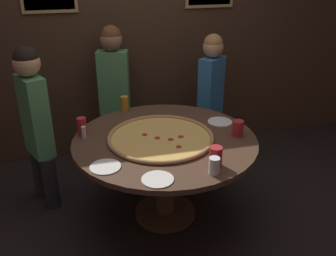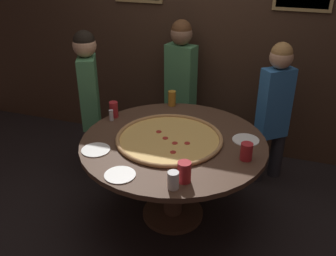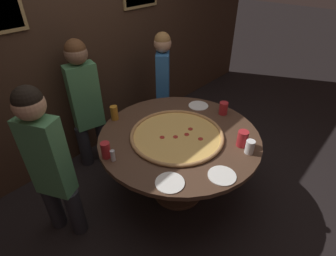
# 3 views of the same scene
# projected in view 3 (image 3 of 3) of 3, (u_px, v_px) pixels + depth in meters

# --- Properties ---
(ground_plane) EXTENTS (24.00, 24.00, 0.00)m
(ground_plane) POSITION_uv_depth(u_px,v_px,m) (178.00, 191.00, 2.79)
(ground_plane) COLOR black
(back_wall) EXTENTS (6.40, 0.08, 2.60)m
(back_wall) POSITION_uv_depth(u_px,v_px,m) (85.00, 43.00, 2.78)
(back_wall) COLOR #3D281C
(back_wall) RESTS_ON ground_plane
(dining_table) EXTENTS (1.46, 1.46, 0.74)m
(dining_table) POSITION_uv_depth(u_px,v_px,m) (179.00, 147.00, 2.46)
(dining_table) COLOR #4C3323
(dining_table) RESTS_ON ground_plane
(giant_pizza) EXTENTS (0.84, 0.84, 0.03)m
(giant_pizza) POSITION_uv_depth(u_px,v_px,m) (177.00, 135.00, 2.34)
(giant_pizza) COLOR #EAB75B
(giant_pizza) RESTS_ON dining_table
(drink_cup_by_shaker) EXTENTS (0.09, 0.09, 0.14)m
(drink_cup_by_shaker) POSITION_uv_depth(u_px,v_px,m) (242.00, 139.00, 2.20)
(drink_cup_by_shaker) COLOR #B22328
(drink_cup_by_shaker) RESTS_ON dining_table
(drink_cup_near_left) EXTENTS (0.07, 0.07, 0.14)m
(drink_cup_near_left) POSITION_uv_depth(u_px,v_px,m) (114.00, 113.00, 2.55)
(drink_cup_near_left) COLOR #BC7A23
(drink_cup_near_left) RESTS_ON dining_table
(drink_cup_beside_pizza) EXTENTS (0.07, 0.07, 0.14)m
(drink_cup_beside_pizza) POSITION_uv_depth(u_px,v_px,m) (106.00, 150.00, 2.08)
(drink_cup_beside_pizza) COLOR #B22328
(drink_cup_beside_pizza) RESTS_ON dining_table
(drink_cup_front_edge) EXTENTS (0.09, 0.09, 0.13)m
(drink_cup_front_edge) POSITION_uv_depth(u_px,v_px,m) (223.00, 108.00, 2.64)
(drink_cup_front_edge) COLOR #B22328
(drink_cup_front_edge) RESTS_ON dining_table
(drink_cup_centre_back) EXTENTS (0.07, 0.07, 0.12)m
(drink_cup_centre_back) POSITION_uv_depth(u_px,v_px,m) (250.00, 147.00, 2.13)
(drink_cup_centre_back) COLOR white
(drink_cup_centre_back) RESTS_ON dining_table
(white_plate_right_side) EXTENTS (0.21, 0.21, 0.01)m
(white_plate_right_side) POSITION_uv_depth(u_px,v_px,m) (170.00, 183.00, 1.88)
(white_plate_right_side) COLOR white
(white_plate_right_side) RESTS_ON dining_table
(white_plate_near_front) EXTENTS (0.21, 0.21, 0.01)m
(white_plate_near_front) POSITION_uv_depth(u_px,v_px,m) (222.00, 176.00, 1.94)
(white_plate_near_front) COLOR white
(white_plate_near_front) RESTS_ON dining_table
(white_plate_far_back) EXTENTS (0.21, 0.21, 0.01)m
(white_plate_far_back) POSITION_uv_depth(u_px,v_px,m) (198.00, 106.00, 2.80)
(white_plate_far_back) COLOR white
(white_plate_far_back) RESTS_ON dining_table
(condiment_shaker) EXTENTS (0.04, 0.04, 0.10)m
(condiment_shaker) POSITION_uv_depth(u_px,v_px,m) (113.00, 155.00, 2.06)
(condiment_shaker) COLOR silver
(condiment_shaker) RESTS_ON dining_table
(diner_far_right) EXTENTS (0.38, 0.23, 1.45)m
(diner_far_right) POSITION_uv_depth(u_px,v_px,m) (85.00, 99.00, 2.75)
(diner_far_right) COLOR #232328
(diner_far_right) RESTS_ON ground_plane
(diner_side_right) EXTENTS (0.27, 0.38, 1.43)m
(diner_side_right) POSITION_uv_depth(u_px,v_px,m) (48.00, 160.00, 1.98)
(diner_side_right) COLOR #232328
(diner_side_right) RESTS_ON ground_plane
(diner_centre_back) EXTENTS (0.34, 0.31, 1.37)m
(diner_centre_back) POSITION_uv_depth(u_px,v_px,m) (163.00, 81.00, 3.25)
(diner_centre_back) COLOR #232328
(diner_centre_back) RESTS_ON ground_plane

